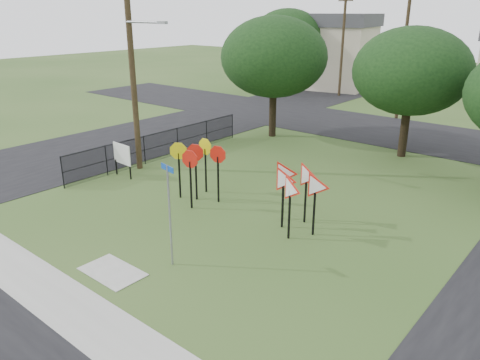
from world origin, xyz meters
name	(u,v)px	position (x,y,z in m)	size (l,w,h in m)	color
ground	(171,244)	(0.00, 0.00, 0.00)	(140.00, 140.00, 0.00)	#314F1D
sidewalk	(58,298)	(0.00, -4.20, 0.01)	(30.00, 1.60, 0.02)	#9F9E96
planting_strip	(15,319)	(0.00, -5.40, 0.01)	(30.00, 0.80, 0.02)	#314F1D
street_left	(161,133)	(-12.00, 10.00, 0.01)	(8.00, 50.00, 0.02)	black
street_far	(401,133)	(0.00, 20.00, 0.01)	(60.00, 8.00, 0.02)	black
curb_pad	(112,272)	(0.00, -2.40, 0.01)	(2.00, 1.20, 0.02)	#9F9E96
street_name_sign	(170,210)	(1.05, -0.91, 1.85)	(0.66, 0.16, 3.26)	gray
stop_sign_cluster	(198,159)	(-2.07, 3.43, 1.80)	(2.25, 1.79, 2.43)	black
yield_sign_cluster	(296,183)	(2.51, 3.70, 1.74)	(2.57, 1.74, 2.36)	black
info_board	(122,155)	(-6.85, 3.18, 1.07)	(1.30, 0.11, 1.62)	black
utility_pole_main	(133,62)	(-7.24, 4.50, 5.21)	(3.55, 0.33, 10.00)	#3C2E1C
far_pole_a	(404,54)	(-2.00, 24.00, 4.60)	(1.40, 0.24, 9.00)	#3C2E1C
far_pole_c	(343,45)	(-10.00, 30.00, 4.60)	(1.40, 0.24, 9.00)	#3C2E1C
fence_run	(162,145)	(-7.60, 6.25, 0.78)	(0.05, 11.55, 1.50)	black
house_left	(325,50)	(-14.00, 34.00, 3.65)	(10.58, 8.88, 7.20)	beige
tree_near_left	(274,57)	(-6.00, 14.00, 4.86)	(6.40, 6.40, 7.27)	black
tree_near_mid	(411,71)	(2.00, 15.00, 4.54)	(6.00, 6.00, 6.80)	black
tree_far_left	(288,36)	(-16.00, 30.00, 5.17)	(6.80, 6.80, 7.73)	black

